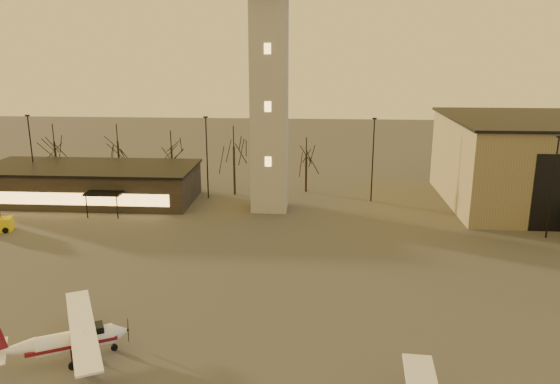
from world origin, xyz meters
TOP-DOWN VIEW (x-y plane):
  - ground at (0.00, 0.00)m, footprint 220.00×220.00m
  - control_tower at (0.00, 30.00)m, footprint 6.80×6.80m
  - terminal at (-21.99, 31.98)m, footprint 25.40×12.20m
  - light_poles at (0.50, 31.00)m, footprint 58.50×12.25m
  - tree_row at (-13.70, 39.16)m, footprint 37.20×9.20m
  - cessna_rear at (-8.94, -1.89)m, footprint 8.45×10.03m

SIDE VIEW (x-z plane):
  - ground at x=0.00m, z-range 0.00..0.00m
  - cessna_rear at x=-8.94m, z-range -0.46..2.46m
  - terminal at x=-21.99m, z-range 0.01..4.31m
  - light_poles at x=0.50m, z-range 0.34..10.48m
  - tree_row at x=-13.70m, z-range 1.54..10.34m
  - control_tower at x=0.00m, z-range 0.03..32.63m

